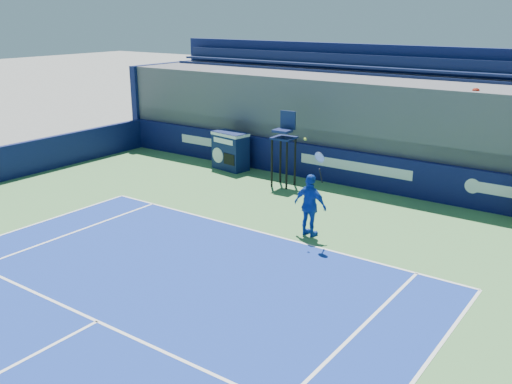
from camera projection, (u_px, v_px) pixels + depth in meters
The scene contains 5 objects.
back_hoarding at pixel (355, 169), 18.77m from camera, with size 20.40×0.21×1.20m.
match_clock at pixel (230, 150), 20.80m from camera, with size 1.41×0.91×1.40m.
umpire_chair at pixel (284, 141), 18.61m from camera, with size 0.74×0.74×2.48m.
tennis_player at pixel (310, 205), 14.54m from camera, with size 0.99×0.50×2.57m.
stadium_seating at pixel (383, 123), 19.98m from camera, with size 21.00×4.05×4.40m.
Camera 1 is at (7.91, 0.47, 5.54)m, focal length 40.00 mm.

